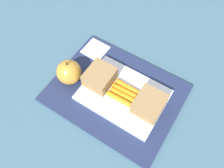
{
  "coord_description": "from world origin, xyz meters",
  "views": [
    {
      "loc": [
        -0.16,
        0.27,
        0.59
      ],
      "look_at": [
        0.01,
        0.0,
        0.04
      ],
      "focal_mm": 37.26,
      "sensor_mm": 36.0,
      "label": 1
    }
  ],
  "objects": [
    {
      "name": "food_tray",
      "position": [
        -0.03,
        0.0,
        0.02
      ],
      "size": [
        0.23,
        0.17,
        0.01
      ],
      "primitive_type": "cube",
      "color": "white",
      "rests_on": "lunchbag_mat"
    },
    {
      "name": "lunchbag_mat",
      "position": [
        0.0,
        0.0,
        0.01
      ],
      "size": [
        0.36,
        0.28,
        0.01
      ],
      "primitive_type": "cube",
      "color": "navy",
      "rests_on": "ground_plane"
    },
    {
      "name": "sandwich_half_left",
      "position": [
        -0.1,
        0.0,
        0.04
      ],
      "size": [
        0.07,
        0.08,
        0.04
      ],
      "color": "#9E7A4C",
      "rests_on": "food_tray"
    },
    {
      "name": "carrot_sticks_bundle",
      "position": [
        -0.02,
        0.0,
        0.03
      ],
      "size": [
        0.08,
        0.06,
        0.02
      ],
      "color": "orange",
      "rests_on": "food_tray"
    },
    {
      "name": "apple",
      "position": [
        0.13,
        0.03,
        0.05
      ],
      "size": [
        0.07,
        0.07,
        0.08
      ],
      "color": "gold",
      "rests_on": "lunchbag_mat"
    },
    {
      "name": "paper_napkin",
      "position": [
        0.14,
        -0.09,
        0.01
      ],
      "size": [
        0.07,
        0.07,
        0.0
      ],
      "primitive_type": "cube",
      "rotation": [
        0.0,
        0.0,
        -0.02
      ],
      "color": "white",
      "rests_on": "lunchbag_mat"
    },
    {
      "name": "ground_plane",
      "position": [
        0.0,
        0.0,
        0.0
      ],
      "size": [
        2.4,
        2.4,
        0.0
      ],
      "primitive_type": "plane",
      "color": "#42667A"
    },
    {
      "name": "sandwich_half_right",
      "position": [
        0.05,
        0.0,
        0.04
      ],
      "size": [
        0.07,
        0.08,
        0.04
      ],
      "color": "#9E7A4C",
      "rests_on": "food_tray"
    }
  ]
}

